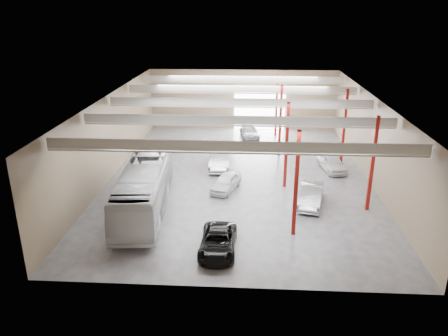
# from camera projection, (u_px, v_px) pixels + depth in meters

# --- Properties ---
(depot_shell) EXTENTS (22.12, 32.12, 7.06)m
(depot_shell) POSITION_uv_depth(u_px,v_px,m) (241.00, 119.00, 36.71)
(depot_shell) COLOR #49484E
(depot_shell) RESTS_ON ground
(coach_bus) EXTENTS (3.87, 12.47, 3.42)m
(coach_bus) POSITION_uv_depth(u_px,v_px,m) (144.00, 188.00, 31.29)
(coach_bus) COLOR silver
(coach_bus) RESTS_ON ground
(black_sedan) EXTENTS (2.19, 4.65, 1.28)m
(black_sedan) POSITION_uv_depth(u_px,v_px,m) (218.00, 242.00, 26.21)
(black_sedan) COLOR black
(black_sedan) RESTS_ON ground
(car_row_a) EXTENTS (2.73, 4.19, 1.33)m
(car_row_a) POSITION_uv_depth(u_px,v_px,m) (226.00, 182.00, 35.01)
(car_row_a) COLOR white
(car_row_a) RESTS_ON ground
(car_row_b) EXTENTS (1.89, 5.12, 1.67)m
(car_row_b) POSITION_uv_depth(u_px,v_px,m) (220.00, 159.00, 39.87)
(car_row_b) COLOR #A5A4A9
(car_row_b) RESTS_ON ground
(car_row_c) EXTENTS (2.49, 4.81, 1.33)m
(car_row_c) POSITION_uv_depth(u_px,v_px,m) (250.00, 132.00, 48.94)
(car_row_c) COLOR gray
(car_row_c) RESTS_ON ground
(car_right_near) EXTENTS (2.52, 4.78, 1.50)m
(car_right_near) POSITION_uv_depth(u_px,v_px,m) (311.00, 195.00, 32.40)
(car_right_near) COLOR #A8A7AC
(car_right_near) RESTS_ON ground
(car_right_far) EXTENTS (2.42, 4.45, 1.44)m
(car_right_far) POSITION_uv_depth(u_px,v_px,m) (332.00, 163.00, 39.18)
(car_right_far) COLOR silver
(car_right_far) RESTS_ON ground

